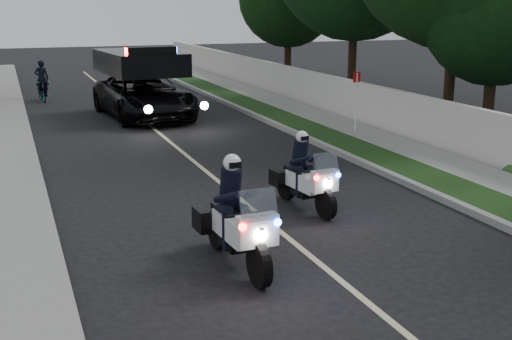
# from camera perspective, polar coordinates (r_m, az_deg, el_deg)

# --- Properties ---
(ground) EXTENTS (120.00, 120.00, 0.00)m
(ground) POSITION_cam_1_polar(r_m,az_deg,el_deg) (10.59, 7.75, -9.74)
(ground) COLOR black
(ground) RESTS_ON ground
(curb_right) EXTENTS (0.20, 60.00, 0.15)m
(curb_right) POSITION_cam_1_polar(r_m,az_deg,el_deg) (20.90, 4.85, 2.46)
(curb_right) COLOR gray
(curb_right) RESTS_ON ground
(grass_verge) EXTENTS (1.20, 60.00, 0.16)m
(grass_verge) POSITION_cam_1_polar(r_m,az_deg,el_deg) (21.20, 6.56, 2.60)
(grass_verge) COLOR #193814
(grass_verge) RESTS_ON ground
(sidewalk_right) EXTENTS (1.40, 60.00, 0.16)m
(sidewalk_right) POSITION_cam_1_polar(r_m,az_deg,el_deg) (21.81, 9.61, 2.81)
(sidewalk_right) COLOR gray
(sidewalk_right) RESTS_ON ground
(property_wall) EXTENTS (0.22, 60.00, 1.50)m
(property_wall) POSITION_cam_1_polar(r_m,az_deg,el_deg) (22.21, 11.93, 4.67)
(property_wall) COLOR beige
(property_wall) RESTS_ON ground
(curb_left) EXTENTS (0.20, 60.00, 0.15)m
(curb_left) POSITION_cam_1_polar(r_m,az_deg,el_deg) (18.98, -18.18, 0.62)
(curb_left) COLOR gray
(curb_left) RESTS_ON ground
(lane_marking) EXTENTS (0.12, 50.00, 0.01)m
(lane_marking) POSITION_cam_1_polar(r_m,az_deg,el_deg) (19.55, -6.11, 1.42)
(lane_marking) COLOR #BFB78C
(lane_marking) RESTS_ON ground
(police_moto_left) EXTENTS (0.89, 2.24, 1.87)m
(police_moto_left) POSITION_cam_1_polar(r_m,az_deg,el_deg) (11.29, -1.66, -8.06)
(police_moto_left) COLOR silver
(police_moto_left) RESTS_ON ground
(police_moto_right) EXTENTS (0.91, 2.01, 1.65)m
(police_moto_right) POSITION_cam_1_polar(r_m,az_deg,el_deg) (14.32, 4.10, -3.25)
(police_moto_right) COLOR white
(police_moto_right) RESTS_ON ground
(police_suv) EXTENTS (3.29, 6.18, 2.89)m
(police_suv) POSITION_cam_1_polar(r_m,az_deg,el_deg) (25.90, -9.37, 4.40)
(police_suv) COLOR black
(police_suv) RESTS_ON ground
(bicycle) EXTENTS (0.70, 1.75, 0.90)m
(bicycle) POSITION_cam_1_polar(r_m,az_deg,el_deg) (31.32, -17.52, 5.59)
(bicycle) COLOR black
(bicycle) RESTS_ON ground
(cyclist) EXTENTS (0.60, 0.43, 1.58)m
(cyclist) POSITION_cam_1_polar(r_m,az_deg,el_deg) (31.32, -17.52, 5.59)
(cyclist) COLOR black
(cyclist) RESTS_ON ground
(sign_post) EXTENTS (0.42, 0.42, 2.11)m
(sign_post) POSITION_cam_1_polar(r_m,az_deg,el_deg) (22.47, 8.35, 2.99)
(sign_post) COLOR #AC0C20
(sign_post) RESTS_ON ground
(tree_right_b) EXTENTS (8.00, 8.00, 12.41)m
(tree_right_b) POSITION_cam_1_polar(r_m,az_deg,el_deg) (24.17, 15.78, 3.38)
(tree_right_b) COLOR #153A13
(tree_right_b) RESTS_ON ground
(tree_right_c) EXTENTS (5.61, 5.61, 7.64)m
(tree_right_c) POSITION_cam_1_polar(r_m,az_deg,el_deg) (23.13, 18.85, 2.69)
(tree_right_c) COLOR black
(tree_right_c) RESTS_ON ground
(tree_right_d) EXTENTS (8.55, 8.55, 11.93)m
(tree_right_d) POSITION_cam_1_polar(r_m,az_deg,el_deg) (30.42, 8.02, 5.86)
(tree_right_d) COLOR #154117
(tree_right_d) RESTS_ON ground
(tree_right_e) EXTENTS (6.37, 6.37, 8.75)m
(tree_right_e) POSITION_cam_1_polar(r_m,az_deg,el_deg) (36.67, 2.68, 7.36)
(tree_right_e) COLOR #133510
(tree_right_e) RESTS_ON ground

